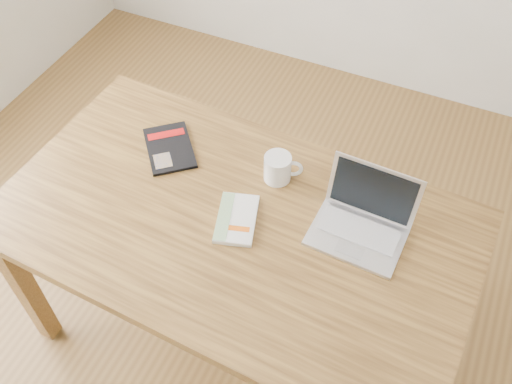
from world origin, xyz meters
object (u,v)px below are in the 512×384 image
at_px(white_guidebook, 236,219).
at_px(laptop, 363,220).
at_px(coffee_mug, 279,168).
at_px(desk, 235,237).
at_px(black_guidebook, 169,148).

relative_size(white_guidebook, laptop, 0.77).
relative_size(laptop, coffee_mug, 2.28).
distance_m(desk, laptop, 0.42).
bearing_deg(laptop, desk, -157.84).
bearing_deg(white_guidebook, desk, -176.19).
distance_m(desk, coffee_mug, 0.27).
relative_size(desk, white_guidebook, 6.90).
xyz_separation_m(laptop, coffee_mug, (-0.32, 0.09, 0.01)).
distance_m(white_guidebook, coffee_mug, 0.23).
distance_m(white_guidebook, black_guidebook, 0.40).
bearing_deg(desk, black_guidebook, 153.98).
distance_m(laptop, coffee_mug, 0.33).
relative_size(white_guidebook, black_guidebook, 0.82).
bearing_deg(black_guidebook, coffee_mug, -35.46).
xyz_separation_m(desk, laptop, (0.38, 0.14, 0.13)).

